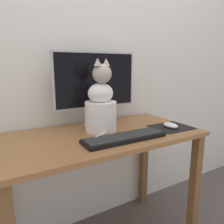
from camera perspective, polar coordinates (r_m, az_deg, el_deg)
name	(u,v)px	position (r m, az deg, el deg)	size (l,w,h in m)	color
wall_back	(77,46)	(1.47, -9.20, 16.77)	(7.00, 0.04, 2.50)	silver
desk	(101,155)	(1.28, -2.84, -11.17)	(1.12, 0.58, 0.75)	brown
monitor	(96,84)	(1.38, -4.20, 7.33)	(0.55, 0.17, 0.46)	#B2B2B7
keyboard	(125,138)	(1.13, 3.32, -6.68)	(0.45, 0.14, 0.02)	black
mousepad_right	(171,127)	(1.40, 15.19, -3.82)	(0.23, 0.21, 0.00)	black
computer_mouse_right	(171,125)	(1.37, 15.05, -3.38)	(0.06, 0.10, 0.03)	white
cat	(101,105)	(1.25, -2.89, 1.90)	(0.24, 0.28, 0.41)	white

